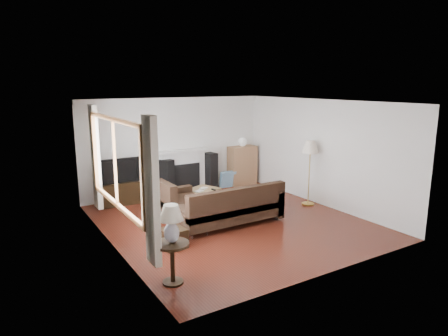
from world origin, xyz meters
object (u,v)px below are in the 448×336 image
sectional_sofa (229,206)px  coffee_table (198,199)px  floor_lamp (309,173)px  bookshelf (242,165)px  tv_stand (120,193)px  side_table (172,263)px

sectional_sofa → coffee_table: sectional_sofa is taller
sectional_sofa → floor_lamp: 2.38m
bookshelf → coffee_table: 2.56m
tv_stand → coffee_table: size_ratio=1.01×
tv_stand → floor_lamp: (3.84, -2.42, 0.50)m
coffee_table → floor_lamp: size_ratio=0.70×
tv_stand → sectional_sofa: (1.50, -2.57, 0.12)m
side_table → floor_lamp: bearing=22.9°
side_table → coffee_table: bearing=56.5°
floor_lamp → coffee_table: bearing=154.7°
floor_lamp → side_table: 4.77m
bookshelf → coffee_table: (-2.15, -1.34, -0.34)m
sectional_sofa → coffee_table: size_ratio=2.25×
side_table → sectional_sofa: bearing=39.7°
tv_stand → sectional_sofa: 2.98m
tv_stand → bookshelf: bookshelf is taller
sectional_sofa → side_table: bearing=-140.3°
bookshelf → coffee_table: bearing=-148.1°
coffee_table → side_table: 3.57m
floor_lamp → sectional_sofa: bearing=-176.1°
tv_stand → floor_lamp: 4.57m
sectional_sofa → floor_lamp: size_ratio=1.57×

